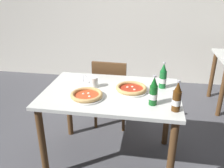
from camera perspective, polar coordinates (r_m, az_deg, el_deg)
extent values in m
plane|color=#4C4C51|center=(2.50, -0.20, -17.51)|extent=(8.00, 8.00, 0.00)
cube|color=silver|center=(4.09, 5.27, 18.54)|extent=(7.00, 0.10, 2.60)
cube|color=silver|center=(2.10, -0.23, -2.16)|extent=(1.20, 0.80, 0.03)
cylinder|color=brown|center=(2.17, -16.47, -13.89)|extent=(0.06, 0.06, 0.72)
cylinder|color=brown|center=(2.00, 14.15, -17.19)|extent=(0.06, 0.06, 0.72)
cylinder|color=brown|center=(2.69, -10.42, -5.43)|extent=(0.06, 0.06, 0.72)
cylinder|color=brown|center=(2.56, 13.22, -7.31)|extent=(0.06, 0.06, 0.72)
cube|color=brown|center=(2.85, 0.07, -1.73)|extent=(0.42, 0.42, 0.04)
cube|color=brown|center=(2.60, -0.74, 1.01)|extent=(0.38, 0.05, 0.40)
cylinder|color=brown|center=(3.07, 3.83, -4.48)|extent=(0.04, 0.04, 0.41)
cylinder|color=brown|center=(3.13, -2.34, -3.89)|extent=(0.04, 0.04, 0.41)
cylinder|color=brown|center=(2.78, 2.81, -7.69)|extent=(0.04, 0.04, 0.41)
cylinder|color=brown|center=(2.85, -4.02, -6.96)|extent=(0.04, 0.04, 0.41)
cylinder|color=brown|center=(3.34, 25.17, -1.51)|extent=(0.06, 0.06, 0.72)
cylinder|color=brown|center=(3.86, 23.15, 2.07)|extent=(0.06, 0.06, 0.72)
cylinder|color=white|center=(2.11, 4.67, -1.50)|extent=(0.30, 0.30, 0.01)
cylinder|color=#AD2D19|center=(2.10, 4.68, -1.23)|extent=(0.21, 0.21, 0.01)
torus|color=tan|center=(2.10, 4.69, -0.95)|extent=(0.28, 0.28, 0.03)
sphere|color=silver|center=(2.13, 3.77, -0.87)|extent=(0.02, 0.02, 0.02)
sphere|color=silver|center=(2.08, 5.47, -1.46)|extent=(0.02, 0.02, 0.02)
sphere|color=silver|center=(2.14, 4.95, -0.75)|extent=(0.02, 0.02, 0.02)
cylinder|color=white|center=(1.99, -6.16, -3.14)|extent=(0.29, 0.29, 0.01)
cylinder|color=#CC4723|center=(1.98, -6.17, -2.86)|extent=(0.21, 0.21, 0.01)
torus|color=tan|center=(1.98, -6.19, -2.57)|extent=(0.27, 0.27, 0.03)
sphere|color=silver|center=(2.01, -6.98, -2.45)|extent=(0.02, 0.02, 0.02)
sphere|color=silver|center=(1.96, -5.47, -3.13)|extent=(0.02, 0.02, 0.02)
sphere|color=silver|center=(2.02, -5.70, -2.33)|extent=(0.02, 0.02, 0.02)
cylinder|color=#14591E|center=(1.87, 9.96, -2.70)|extent=(0.06, 0.06, 0.16)
cone|color=#14591E|center=(1.82, 10.22, 0.62)|extent=(0.05, 0.05, 0.07)
cylinder|color=#B7B7BC|center=(1.80, 10.32, 1.90)|extent=(0.03, 0.03, 0.01)
cylinder|color=white|center=(1.87, 9.95, -2.92)|extent=(0.07, 0.07, 0.04)
cylinder|color=#512D0F|center=(1.82, 15.34, -4.01)|extent=(0.06, 0.06, 0.16)
cone|color=#512D0F|center=(1.77, 15.75, -0.62)|extent=(0.05, 0.05, 0.07)
cylinder|color=#B7B7BC|center=(1.75, 15.90, 0.68)|extent=(0.03, 0.03, 0.01)
cylinder|color=white|center=(1.82, 15.32, -4.24)|extent=(0.07, 0.07, 0.04)
cylinder|color=#196B2D|center=(2.18, 12.19, 1.06)|extent=(0.06, 0.06, 0.16)
cone|color=#196B2D|center=(2.14, 12.46, 3.97)|extent=(0.05, 0.05, 0.07)
cylinder|color=#B7B7BC|center=(2.13, 12.56, 5.07)|extent=(0.03, 0.03, 0.01)
cylinder|color=white|center=(2.19, 12.17, 0.87)|extent=(0.07, 0.07, 0.04)
cube|color=white|center=(2.37, -6.51, 1.21)|extent=(0.23, 0.23, 0.00)
cube|color=silver|center=(2.36, -6.05, 1.28)|extent=(0.10, 0.18, 0.00)
cube|color=silver|center=(2.37, -6.98, 1.34)|extent=(0.05, 0.17, 0.00)
cylinder|color=white|center=(2.17, -4.41, 0.45)|extent=(0.07, 0.07, 0.09)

